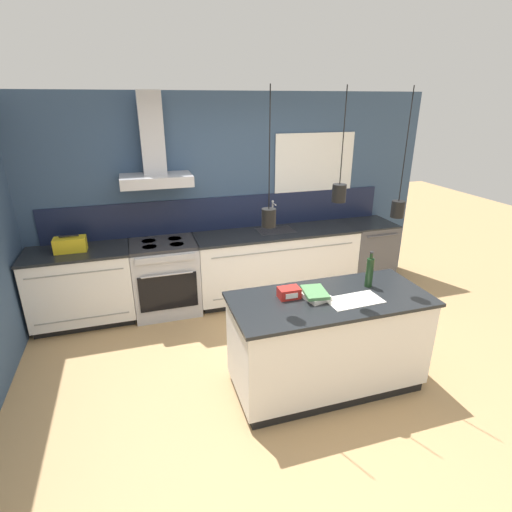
% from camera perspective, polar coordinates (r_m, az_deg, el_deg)
% --- Properties ---
extents(ground_plane, '(16.00, 16.00, 0.00)m').
position_cam_1_polar(ground_plane, '(4.00, 2.68, -17.20)').
color(ground_plane, tan).
rests_on(ground_plane, ground).
extents(wall_back, '(5.60, 2.29, 2.60)m').
position_cam_1_polar(wall_back, '(5.17, -5.13, 8.56)').
color(wall_back, '#354C6B').
rests_on(wall_back, ground_plane).
extents(counter_run_left, '(1.15, 0.64, 0.91)m').
position_cam_1_polar(counter_run_left, '(5.10, -23.59, -4.03)').
color(counter_run_left, black).
rests_on(counter_run_left, ground_plane).
extents(counter_run_sink, '(2.14, 0.64, 1.28)m').
position_cam_1_polar(counter_run_sink, '(5.34, 2.90, -1.04)').
color(counter_run_sink, black).
rests_on(counter_run_sink, ground_plane).
extents(oven_range, '(0.78, 0.66, 0.91)m').
position_cam_1_polar(oven_range, '(5.06, -12.78, -2.97)').
color(oven_range, '#B5B5BA').
rests_on(oven_range, ground_plane).
extents(dishwasher, '(0.62, 0.65, 0.91)m').
position_cam_1_polar(dishwasher, '(5.92, 15.49, 0.43)').
color(dishwasher, '#4C4C51').
rests_on(dishwasher, ground_plane).
extents(kitchen_island, '(1.74, 0.78, 0.91)m').
position_cam_1_polar(kitchen_island, '(3.74, 10.15, -12.01)').
color(kitchen_island, black).
rests_on(kitchen_island, ground_plane).
extents(bottle_on_island, '(0.07, 0.07, 0.34)m').
position_cam_1_polar(bottle_on_island, '(3.74, 15.91, -2.19)').
color(bottle_on_island, '#193319').
rests_on(bottle_on_island, kitchen_island).
extents(book_stack, '(0.25, 0.31, 0.07)m').
position_cam_1_polar(book_stack, '(3.47, 8.32, -5.39)').
color(book_stack, silver).
rests_on(book_stack, kitchen_island).
extents(red_supply_box, '(0.18, 0.13, 0.09)m').
position_cam_1_polar(red_supply_box, '(3.44, 4.74, -5.25)').
color(red_supply_box, red).
rests_on(red_supply_box, kitchen_island).
extents(paper_pile, '(0.48, 0.27, 0.01)m').
position_cam_1_polar(paper_pile, '(3.50, 13.89, -6.17)').
color(paper_pile, silver).
rests_on(paper_pile, kitchen_island).
extents(yellow_toolbox, '(0.34, 0.18, 0.19)m').
position_cam_1_polar(yellow_toolbox, '(4.92, -25.01, 1.51)').
color(yellow_toolbox, gold).
rests_on(yellow_toolbox, counter_run_left).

